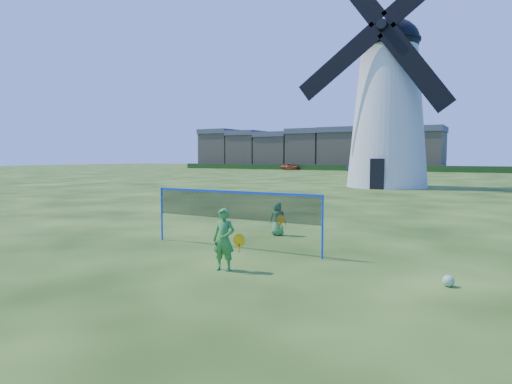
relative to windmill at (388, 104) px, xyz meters
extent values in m
plane|color=black|center=(2.28, -26.48, -6.63)|extent=(220.00, 220.00, 0.00)
ellipsoid|color=black|center=(0.00, 0.02, 4.90)|extent=(4.53, 4.53, 3.40)
cylinder|color=black|center=(0.00, 0.02, 4.90)|extent=(4.70, 4.70, 0.19)
cube|color=black|center=(0.00, -3.07, -5.47)|extent=(1.05, 0.13, 2.31)
cube|color=black|center=(0.00, -2.43, -1.39)|extent=(0.73, 0.13, 0.94)
cube|color=black|center=(0.00, -1.93, 1.97)|extent=(0.63, 0.13, 0.84)
cylinder|color=black|center=(0.00, -2.18, 5.53)|extent=(0.73, 1.26, 0.73)
cylinder|color=black|center=(0.00, 2.64, 5.85)|extent=(2.31, 0.13, 2.31)
cylinder|color=black|center=(0.00, 2.12, 5.85)|extent=(0.15, 1.89, 0.15)
cube|color=black|center=(-3.28, -2.44, 3.10)|extent=(6.77, 0.10, 5.55)
cube|color=black|center=(2.44, -2.44, 2.25)|extent=(5.55, 0.10, 6.77)
cylinder|color=blue|center=(-0.42, -26.47, -5.85)|extent=(0.05, 0.05, 1.55)
cylinder|color=blue|center=(4.58, -26.47, -5.85)|extent=(0.05, 0.05, 1.55)
cube|color=black|center=(2.08, -26.47, -5.48)|extent=(5.00, 0.01, 0.70)
cube|color=blue|center=(2.08, -26.47, -5.11)|extent=(5.00, 0.02, 0.06)
imported|color=#388C39|center=(3.12, -28.53, -5.95)|extent=(0.54, 0.41, 1.35)
cylinder|color=yellow|center=(3.40, -28.35, -5.97)|extent=(0.28, 0.02, 0.28)
cube|color=yellow|center=(3.40, -28.35, -6.14)|extent=(0.03, 0.02, 0.20)
imported|color=#47944A|center=(2.20, -24.09, -6.10)|extent=(0.59, 0.47, 1.05)
cylinder|color=yellow|center=(2.42, -24.31, -6.09)|extent=(0.28, 0.02, 0.28)
cube|color=yellow|center=(2.42, -24.31, -6.26)|extent=(0.03, 0.02, 0.20)
sphere|color=green|center=(7.49, -27.46, -6.52)|extent=(0.22, 0.22, 0.22)
cube|color=gray|center=(-46.34, 45.52, -2.98)|extent=(6.76, 8.00, 7.30)
cube|color=#4C4C54|center=(-46.34, 45.52, 1.17)|extent=(7.06, 8.40, 1.00)
cube|color=gray|center=(-39.51, 45.52, -3.22)|extent=(6.30, 8.00, 6.81)
cube|color=#4C4C54|center=(-39.51, 45.52, 0.68)|extent=(6.60, 8.40, 1.00)
cube|color=gray|center=(-32.67, 45.52, -3.45)|extent=(6.77, 8.00, 6.36)
cube|color=#4C4C54|center=(-32.67, 45.52, 0.23)|extent=(7.07, 8.40, 1.00)
cube|color=gray|center=(-25.86, 45.52, -3.23)|extent=(6.24, 8.00, 6.80)
cube|color=#4C4C54|center=(-25.86, 45.52, 0.68)|extent=(6.54, 8.40, 1.00)
cube|color=gray|center=(-18.67, 45.52, -3.20)|extent=(7.55, 8.00, 6.87)
cube|color=#4C4C54|center=(-18.67, 45.52, 0.74)|extent=(7.85, 8.40, 1.00)
cube|color=gray|center=(-11.48, 45.52, -3.53)|extent=(6.24, 8.00, 6.20)
cube|color=#4C4C54|center=(-11.48, 45.52, 0.07)|extent=(6.54, 8.40, 1.00)
cube|color=gray|center=(-4.46, 45.52, -3.31)|extent=(7.20, 8.00, 6.63)
cube|color=#4C4C54|center=(-4.46, 45.52, 0.50)|extent=(7.50, 8.40, 1.00)
cube|color=#193814|center=(-19.72, 39.52, -6.13)|extent=(62.00, 0.80, 1.00)
imported|color=maroon|center=(-26.18, 38.13, -6.02)|extent=(3.57, 1.48, 1.21)
imported|color=navy|center=(-13.86, 38.24, -6.06)|extent=(3.63, 2.18, 1.13)
camera|label=1|loc=(8.34, -36.45, -4.17)|focal=31.28mm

